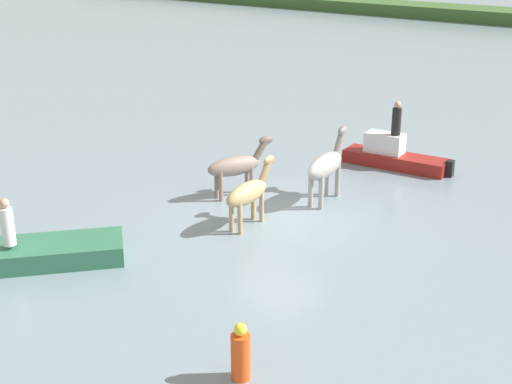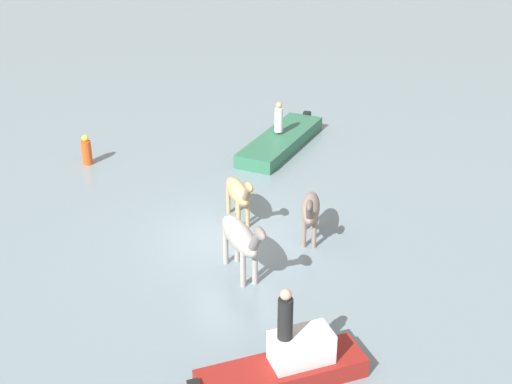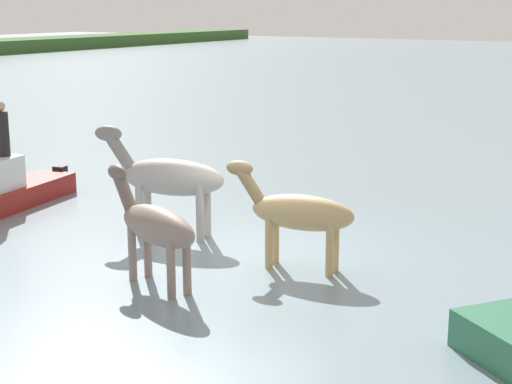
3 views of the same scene
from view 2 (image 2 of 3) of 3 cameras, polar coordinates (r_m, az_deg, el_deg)
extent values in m
plane|color=gray|center=(20.30, -1.73, -3.92)|extent=(177.24, 177.24, 0.00)
ellipsoid|color=tan|center=(20.88, -1.55, 0.05)|extent=(0.75, 1.83, 0.60)
cylinder|color=tan|center=(20.69, -0.71, -1.73)|extent=(0.13, 0.13, 0.98)
cylinder|color=tan|center=(20.61, -1.47, -1.85)|extent=(0.13, 0.13, 0.98)
cylinder|color=tan|center=(21.60, -1.59, -0.48)|extent=(0.13, 0.13, 0.98)
cylinder|color=tan|center=(21.52, -2.32, -0.59)|extent=(0.13, 0.13, 0.98)
cylinder|color=olive|center=(19.91, -0.75, -0.07)|extent=(0.28, 0.57, 0.65)
ellipsoid|color=olive|center=(19.63, -0.58, 0.41)|extent=(0.27, 0.51, 0.26)
ellipsoid|color=#9E9993|center=(18.11, -1.37, -3.68)|extent=(1.04, 2.16, 0.70)
cylinder|color=#9E9993|center=(17.97, -0.10, -6.08)|extent=(0.15, 0.15, 1.15)
cylinder|color=#9E9993|center=(17.86, -1.10, -6.30)|extent=(0.15, 0.15, 1.15)
cylinder|color=#9E9993|center=(18.96, -1.60, -4.23)|extent=(0.15, 0.15, 1.15)
cylinder|color=#9E9993|center=(18.85, -2.55, -4.44)|extent=(0.15, 0.15, 1.15)
cylinder|color=slate|center=(17.00, 0.02, -4.05)|extent=(0.37, 0.67, 0.77)
ellipsoid|color=slate|center=(16.67, 0.32, -3.46)|extent=(0.36, 0.61, 0.31)
ellipsoid|color=gray|center=(19.94, 4.58, -1.33)|extent=(1.06, 1.87, 0.60)
cylinder|color=gray|center=(19.69, 4.87, -3.35)|extent=(0.13, 0.13, 0.99)
cylinder|color=gray|center=(19.70, 4.02, -3.31)|extent=(0.13, 0.13, 0.99)
cylinder|color=gray|center=(20.64, 5.00, -1.89)|extent=(0.13, 0.13, 0.99)
cylinder|color=gray|center=(20.65, 4.20, -1.85)|extent=(0.13, 0.13, 0.99)
cylinder|color=#63544C|center=(18.91, 4.47, -1.59)|extent=(0.37, 0.59, 0.66)
ellipsoid|color=#63544C|center=(18.62, 4.47, -1.12)|extent=(0.35, 0.53, 0.26)
cube|color=#2D6B4C|center=(26.66, 2.08, 4.09)|extent=(4.28, 5.02, 0.66)
cube|color=black|center=(28.96, 4.24, 6.01)|extent=(0.37, 0.36, 0.71)
cube|color=maroon|center=(15.17, 2.14, -15.07)|extent=(3.77, 1.59, 0.61)
cube|color=silver|center=(14.89, 3.79, -12.77)|extent=(1.41, 0.92, 0.70)
cylinder|color=silver|center=(26.46, 1.90, 6.02)|extent=(0.32, 0.32, 0.95)
sphere|color=tan|center=(26.26, 1.92, 7.24)|extent=(0.24, 0.24, 0.24)
cylinder|color=black|center=(14.27, 2.45, -10.49)|extent=(0.32, 0.32, 0.95)
sphere|color=tan|center=(13.93, 2.50, -8.53)|extent=(0.24, 0.24, 0.24)
cylinder|color=#E54C19|center=(25.80, -13.90, 3.20)|extent=(0.36, 0.36, 0.90)
sphere|color=yellow|center=(25.59, -14.04, 4.38)|extent=(0.24, 0.24, 0.24)
camera|label=1|loc=(33.05, -28.38, 18.72)|focal=48.61mm
camera|label=3|loc=(28.63, 19.06, 12.90)|focal=54.60mm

